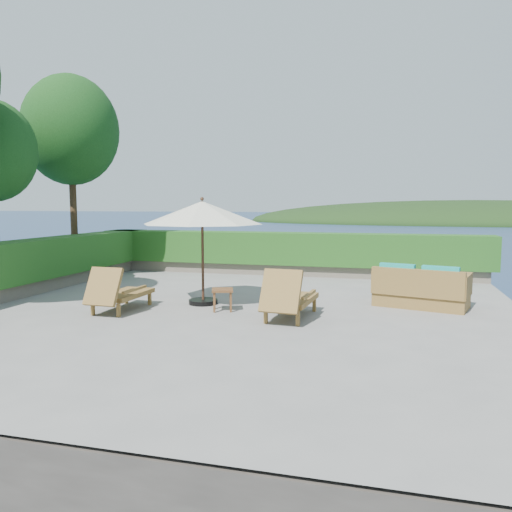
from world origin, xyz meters
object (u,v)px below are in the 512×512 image
(lounge_right, at_px, (289,297))
(wicker_loveseat, at_px, (421,290))
(side_table, at_px, (222,293))
(patio_umbrella, at_px, (202,214))
(lounge_left, at_px, (118,292))

(lounge_right, height_order, wicker_loveseat, lounge_right)
(lounge_right, relative_size, side_table, 3.34)
(lounge_right, distance_m, side_table, 1.56)
(patio_umbrella, relative_size, lounge_left, 1.77)
(lounge_right, xyz_separation_m, wicker_loveseat, (2.57, 1.86, -0.06))
(lounge_left, distance_m, side_table, 2.19)
(patio_umbrella, xyz_separation_m, lounge_right, (2.17, -0.97, -1.60))
(lounge_left, xyz_separation_m, side_table, (2.10, 0.63, -0.03))
(wicker_loveseat, bearing_deg, lounge_right, -128.69)
(patio_umbrella, height_order, lounge_left, patio_umbrella)
(lounge_left, relative_size, side_table, 3.10)
(lounge_right, bearing_deg, patio_umbrella, 160.76)
(lounge_left, distance_m, lounge_right, 3.62)
(side_table, bearing_deg, lounge_left, -163.37)
(lounge_left, height_order, side_table, lounge_left)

